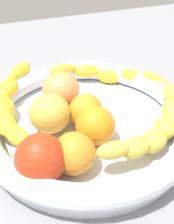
{
  "coord_description": "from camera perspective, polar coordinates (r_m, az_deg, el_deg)",
  "views": [
    {
      "loc": [
        37.08,
        -13.04,
        37.32
      ],
      "look_at": [
        0.0,
        0.0,
        7.9
      ],
      "focal_mm": 47.45,
      "sensor_mm": 36.0,
      "label": 1
    }
  ],
  "objects": [
    {
      "name": "apple_yellow",
      "position": [
        0.49,
        -7.2,
        -0.3
      ],
      "size": [
        6.73,
        6.73,
        6.73
      ],
      "primitive_type": "sphere",
      "color": "#E9C64F",
      "rests_on": "fruit_bowl"
    },
    {
      "name": "tomato_red",
      "position": [
        0.41,
        -8.91,
        -8.95
      ],
      "size": [
        7.13,
        7.13,
        7.13
      ],
      "primitive_type": "sphere",
      "color": "red",
      "rests_on": "fruit_bowl"
    },
    {
      "name": "banana_arching_top",
      "position": [
        0.52,
        -14.89,
        1.4
      ],
      "size": [
        25.42,
        10.37,
        5.49
      ],
      "color": "yellow",
      "rests_on": "fruit_bowl"
    },
    {
      "name": "banana_draped_right",
      "position": [
        0.61,
        4.2,
        7.3
      ],
      "size": [
        13.71,
        20.46,
        4.42
      ],
      "color": "yellow",
      "rests_on": "fruit_bowl"
    },
    {
      "name": "orange_front",
      "position": [
        0.46,
        1.62,
        -2.61
      ],
      "size": [
        6.3,
        6.3,
        6.3
      ],
      "primitive_type": "sphere",
      "color": "orange",
      "rests_on": "fruit_bowl"
    },
    {
      "name": "peach_blush",
      "position": [
        0.54,
        -5.03,
        4.15
      ],
      "size": [
        6.9,
        6.9,
        6.9
      ],
      "primitive_type": "sphere",
      "color": "#F99959",
      "rests_on": "fruit_bowl"
    },
    {
      "name": "kitchen_counter",
      "position": [
        0.53,
        0.0,
        -5.53
      ],
      "size": [
        120.0,
        120.0,
        3.0
      ],
      "primitive_type": "cube",
      "color": "gray",
      "rests_on": "ground"
    },
    {
      "name": "orange_mid_right",
      "position": [
        0.5,
        -0.46,
        0.22
      ],
      "size": [
        5.77,
        5.77,
        5.77
      ],
      "primitive_type": "sphere",
      "color": "orange",
      "rests_on": "fruit_bowl"
    },
    {
      "name": "fruit_bowl",
      "position": [
        0.5,
        0.0,
        -1.85
      ],
      "size": [
        36.31,
        36.31,
        5.55
      ],
      "color": "silver",
      "rests_on": "kitchen_counter"
    },
    {
      "name": "banana_draped_left",
      "position": [
        0.47,
        12.88,
        -3.05
      ],
      "size": [
        14.4,
        20.11,
        4.82
      ],
      "color": "#E5C447",
      "rests_on": "fruit_bowl"
    },
    {
      "name": "orange_mid_left",
      "position": [
        0.42,
        -2.5,
        -7.99
      ],
      "size": [
        6.14,
        6.14,
        6.14
      ],
      "primitive_type": "sphere",
      "color": "orange",
      "rests_on": "fruit_bowl"
    }
  ]
}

